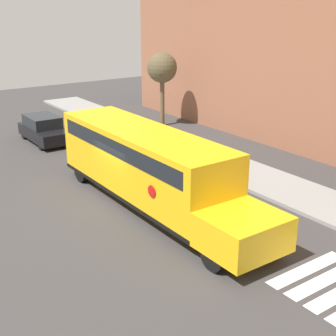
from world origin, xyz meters
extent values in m
plane|color=#3A3838|center=(0.00, 0.00, 0.00)|extent=(60.00, 60.00, 0.00)
cube|color=gray|center=(0.00, 6.50, 0.07)|extent=(44.00, 3.00, 0.15)
cube|color=#935B42|center=(0.00, 13.00, 5.81)|extent=(32.00, 4.00, 11.63)
cube|color=white|center=(7.93, 2.00, 0.00)|extent=(0.50, 3.20, 0.01)
cube|color=white|center=(8.63, 2.00, 0.00)|extent=(0.50, 3.20, 0.01)
cube|color=yellow|center=(0.46, 0.68, 1.77)|extent=(9.61, 2.50, 2.63)
cube|color=yellow|center=(6.38, 0.68, 1.04)|extent=(2.22, 2.50, 1.17)
cube|color=black|center=(0.46, 0.68, 0.53)|extent=(9.61, 2.54, 0.16)
cube|color=black|center=(0.46, 0.68, 2.53)|extent=(8.84, 2.53, 0.64)
cylinder|color=red|center=(3.11, -0.61, 1.63)|extent=(0.44, 0.02, 0.44)
cylinder|color=black|center=(6.27, 1.76, 0.50)|extent=(1.00, 0.30, 1.00)
cylinder|color=black|center=(6.27, -0.40, 0.50)|extent=(1.00, 0.30, 1.00)
cylinder|color=black|center=(-3.14, 1.76, 0.50)|extent=(1.00, 0.30, 1.00)
cylinder|color=black|center=(-3.14, -0.40, 0.50)|extent=(1.00, 0.30, 1.00)
cube|color=black|center=(-10.42, 0.66, 0.56)|extent=(4.26, 1.79, 0.68)
cube|color=#1E2328|center=(-10.68, 0.66, 1.23)|extent=(2.39, 1.65, 0.66)
cylinder|color=black|center=(-9.01, 1.43, 0.32)|extent=(0.64, 0.22, 0.64)
cylinder|color=black|center=(-9.01, -0.12, 0.32)|extent=(0.64, 0.22, 0.64)
cylinder|color=black|center=(-11.83, 1.43, 0.32)|extent=(0.64, 0.22, 0.64)
cylinder|color=black|center=(-11.83, -0.12, 0.32)|extent=(0.64, 0.22, 0.64)
cylinder|color=brown|center=(-9.73, 8.67, 1.65)|extent=(0.30, 0.30, 3.29)
sphere|color=brown|center=(-9.73, 8.67, 3.88)|extent=(1.97, 1.97, 1.97)
camera|label=1|loc=(15.81, -8.86, 7.83)|focal=50.00mm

